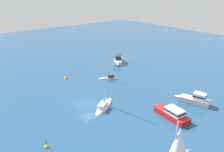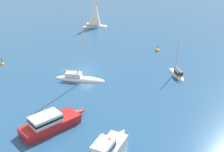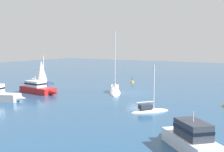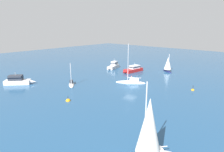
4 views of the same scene
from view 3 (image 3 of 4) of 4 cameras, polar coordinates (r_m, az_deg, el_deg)
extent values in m
plane|color=navy|center=(48.69, 4.27, -3.01)|extent=(160.00, 160.00, 0.00)
cube|color=white|center=(23.84, 13.75, -11.47)|extent=(5.29, 5.45, 0.98)
cone|color=white|center=(26.82, 10.23, -9.43)|extent=(1.68, 1.70, 0.98)
cube|color=#2D333D|center=(23.28, 14.18, -9.18)|extent=(3.16, 3.22, 1.15)
cube|color=black|center=(23.27, 14.19, -9.05)|extent=(3.22, 3.28, 0.24)
cylinder|color=silver|center=(23.07, 14.24, -7.00)|extent=(0.08, 0.08, 0.67)
ellipsoid|color=silver|center=(35.62, 6.73, -6.35)|extent=(4.38, 3.64, 0.73)
cube|color=#2D333D|center=(35.24, 5.95, -5.45)|extent=(1.59, 1.47, 0.51)
cylinder|color=silver|center=(35.35, 7.43, -1.92)|extent=(0.15, 0.15, 4.79)
cylinder|color=silver|center=(35.13, 5.92, -4.64)|extent=(1.73, 1.31, 0.12)
cube|color=#B21E1E|center=(49.76, -13.07, -2.43)|extent=(3.03, 6.40, 0.91)
cone|color=#B21E1E|center=(46.80, -10.26, -2.89)|extent=(1.10, 1.64, 0.91)
cube|color=silver|center=(50.03, -13.43, -1.34)|extent=(2.18, 3.26, 0.91)
cube|color=black|center=(50.02, -13.44, -1.29)|extent=(2.23, 3.30, 0.24)
cylinder|color=silver|center=(49.93, -13.46, -0.37)|extent=(0.08, 0.08, 0.81)
cube|color=silver|center=(44.52, -19.28, -3.54)|extent=(3.21, 5.62, 0.96)
cone|color=silver|center=(42.69, -15.72, -3.83)|extent=(1.28, 1.54, 0.96)
ellipsoid|color=#191E4C|center=(59.79, -12.47, -1.46)|extent=(4.43, 3.52, 0.81)
cube|color=silver|center=(59.62, -13.01, -0.87)|extent=(1.57, 1.41, 0.49)
cylinder|color=silver|center=(59.59, -12.09, 1.24)|extent=(0.19, 0.19, 4.82)
cylinder|color=silver|center=(59.56, -13.04, -0.40)|extent=(1.80, 1.31, 0.15)
cone|color=white|center=(59.54, -12.46, 0.93)|extent=(2.91, 2.91, 3.61)
ellipsoid|color=white|center=(48.45, 0.53, -3.04)|extent=(6.85, 5.11, 1.01)
cube|color=white|center=(49.17, 0.54, -2.00)|extent=(2.40, 2.09, 0.53)
cylinder|color=silver|center=(47.23, 0.53, 2.65)|extent=(0.14, 0.14, 8.69)
cylinder|color=silver|center=(49.14, 0.54, -1.40)|extent=(2.75, 1.76, 0.11)
cylinder|color=white|center=(48.49, 0.48, -1.88)|extent=(0.32, 0.32, 0.92)
sphere|color=#D36E6C|center=(48.41, 0.48, -1.20)|extent=(0.24, 0.24, 0.24)
sphere|color=orange|center=(61.64, 3.60, -1.12)|extent=(0.65, 0.65, 0.65)
cylinder|color=black|center=(61.56, 3.61, -0.47)|extent=(0.08, 0.08, 0.75)
camera|label=1|loc=(86.31, -8.87, 14.43)|focal=39.51mm
camera|label=2|loc=(52.98, -44.27, 15.76)|focal=47.98mm
camera|label=4|loc=(66.76, 41.54, 9.10)|focal=30.43mm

